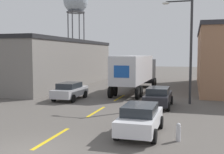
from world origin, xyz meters
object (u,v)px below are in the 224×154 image
Objects in this scene: street_lamp at (188,44)px; fire_hydrant at (178,132)px; semi_truck at (136,70)px; parked_car_right_mid at (158,97)px; parked_car_left_far at (70,91)px; parked_car_right_near at (140,118)px; water_tower at (76,2)px.

street_lamp reaches higher than fire_hydrant.
semi_truck is 9.06m from parked_car_right_mid.
parked_car_left_far is (-7.88, 1.30, 0.00)m from parked_car_right_mid.
parked_car_right_near is 61.39m from water_tower.
parked_car_right_mid is at bearing 103.20° from fire_hydrant.
parked_car_right_near is 0.52× the size of street_lamp.
parked_car_right_mid is 8.35m from fire_hydrant.
parked_car_right_mid is 0.52× the size of street_lamp.
parked_car_right_mid and parked_car_left_far have the same top height.
semi_truck is at bearing 57.08° from parked_car_left_far.
street_lamp is at bearing -48.41° from semi_truck.
parked_car_right_mid is (0.00, 7.46, 0.00)m from parked_car_right_near.
parked_car_left_far is 5.10× the size of fire_hydrant.
parked_car_right_mid is (3.36, -8.28, -1.51)m from semi_truck.
water_tower is at bearing 117.84° from fire_hydrant.
parked_car_right_mid is 1.00× the size of parked_car_left_far.
fire_hydrant is (28.31, -53.62, -16.69)m from water_tower.
water_tower is at bearing 120.13° from parked_car_right_mid.
semi_truck is at bearing 112.07° from parked_car_right_mid.
street_lamp is at bearing -56.82° from water_tower.
street_lamp is (28.44, -43.49, -12.31)m from water_tower.
street_lamp reaches higher than parked_car_left_far.
parked_car_right_near and parked_car_left_far have the same top height.
parked_car_right_near and parked_car_right_mid have the same top height.
parked_car_right_near is 1.00× the size of parked_car_right_mid.
parked_car_right_near is (3.36, -15.74, -1.51)m from semi_truck.
water_tower is 53.40m from street_lamp.
water_tower is (-23.05, 37.22, 14.80)m from semi_truck.
parked_car_right_mid reaches higher than fire_hydrant.
water_tower is 2.46× the size of street_lamp.
street_lamp is (2.03, 9.47, 4.00)m from parked_car_right_near.
parked_car_right_near is 11.78m from parked_car_left_far.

